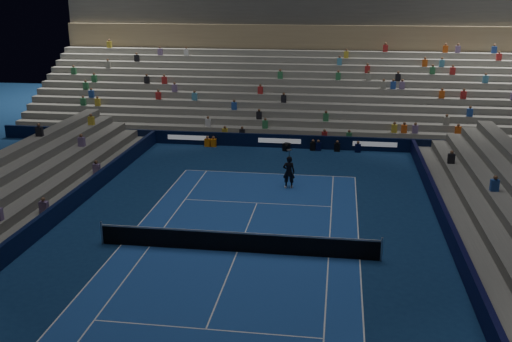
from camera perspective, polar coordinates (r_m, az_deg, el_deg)
The scene contains 9 objects.
ground at distance 26.93m, azimuth -1.83°, elevation -7.85°, with size 90.00×90.00×0.00m, color navy.
court_surface at distance 26.93m, azimuth -1.83°, elevation -7.84°, with size 10.97×23.77×0.01m, color #1B4497.
sponsor_barrier_far at distance 44.09m, azimuth 2.31°, elevation 2.92°, with size 44.00×0.25×1.00m, color black.
sponsor_barrier_east at distance 26.92m, azimuth 19.15°, elevation -7.70°, with size 0.25×37.00×1.00m, color black.
sponsor_barrier_west at distance 29.86m, azimuth -20.59°, elevation -5.36°, with size 0.25×37.00×1.00m, color #081132.
grandstand_main at distance 52.70m, azimuth 3.42°, elevation 8.47°, with size 44.00×15.20×11.20m.
tennis_net at distance 26.72m, azimuth -1.84°, elevation -6.87°, with size 12.90×0.10×1.10m.
tennis_player at distance 35.02m, azimuth 3.20°, elevation -0.10°, with size 0.72×0.47×1.97m, color black.
broadcast_camera at distance 43.29m, azimuth 2.96°, elevation 2.36°, with size 0.59×0.94×0.55m.
Camera 1 is at (4.30, -24.00, 11.44)m, focal length 41.29 mm.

